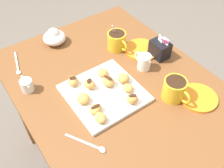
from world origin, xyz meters
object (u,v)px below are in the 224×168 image
at_px(ice_cream_bowl, 54,37).
at_px(beignet_9, 108,82).
at_px(beignet_5, 101,118).
at_px(beignet_7, 132,99).
at_px(chocolate_sauce_pitcher, 27,85).
at_px(coffee_mug_mustard_left, 117,40).
at_px(beignet_8, 73,81).
at_px(pastry_plate_square, 104,93).
at_px(beignet_4, 96,109).
at_px(sugar_caddy, 160,49).
at_px(beignet_2, 83,99).
at_px(beignet_6, 123,78).
at_px(beignet_0, 89,84).
at_px(cream_pitcher_white, 144,61).
at_px(beignet_3, 103,72).
at_px(dining_table, 115,103).
at_px(beignet_1, 128,88).
at_px(saucer_orange_left, 142,49).
at_px(saucer_orange_right, 198,97).

relative_size(ice_cream_bowl, beignet_9, 2.03).
relative_size(beignet_5, beignet_7, 1.11).
bearing_deg(chocolate_sauce_pitcher, coffee_mug_mustard_left, 91.29).
distance_m(chocolate_sauce_pitcher, beignet_5, 0.36).
relative_size(ice_cream_bowl, beignet_5, 2.18).
bearing_deg(beignet_8, ice_cream_bowl, 167.13).
bearing_deg(pastry_plate_square, beignet_4, -51.49).
bearing_deg(sugar_caddy, pastry_plate_square, -81.35).
height_order(pastry_plate_square, beignet_8, beignet_8).
distance_m(beignet_2, beignet_6, 0.20).
distance_m(beignet_0, beignet_5, 0.18).
relative_size(pastry_plate_square, cream_pitcher_white, 2.83).
height_order(beignet_0, beignet_4, beignet_0).
bearing_deg(ice_cream_bowl, beignet_3, 9.64).
height_order(sugar_caddy, beignet_3, sugar_caddy).
relative_size(beignet_2, beignet_3, 1.12).
bearing_deg(coffee_mug_mustard_left, dining_table, -37.94).
relative_size(beignet_2, beignet_4, 1.00).
relative_size(dining_table, beignet_2, 18.84).
xyz_separation_m(ice_cream_bowl, beignet_7, (0.55, 0.07, -0.00)).
distance_m(beignet_3, beignet_5, 0.24).
relative_size(beignet_1, beignet_3, 0.94).
bearing_deg(beignet_0, saucer_orange_left, 102.74).
relative_size(beignet_0, beignet_9, 0.95).
height_order(saucer_orange_left, beignet_8, beignet_8).
distance_m(chocolate_sauce_pitcher, saucer_orange_right, 0.72).
distance_m(cream_pitcher_white, chocolate_sauce_pitcher, 0.52).
height_order(pastry_plate_square, coffee_mug_mustard_left, coffee_mug_mustard_left).
bearing_deg(sugar_caddy, chocolate_sauce_pitcher, -104.34).
xyz_separation_m(beignet_5, beignet_7, (-0.00, 0.15, 0.00)).
bearing_deg(dining_table, cream_pitcher_white, 92.52).
relative_size(pastry_plate_square, ice_cream_bowl, 2.60).
relative_size(beignet_0, beignet_2, 0.96).
height_order(ice_cream_bowl, beignet_9, ice_cream_bowl).
relative_size(dining_table, beignet_9, 18.63).
bearing_deg(saucer_orange_right, dining_table, -138.69).
relative_size(beignet_2, beignet_9, 0.99).
bearing_deg(saucer_orange_left, beignet_4, -63.25).
xyz_separation_m(chocolate_sauce_pitcher, beignet_2, (0.20, 0.15, 0.00)).
xyz_separation_m(pastry_plate_square, chocolate_sauce_pitcher, (-0.21, -0.25, 0.02)).
distance_m(beignet_6, beignet_7, 0.12).
bearing_deg(coffee_mug_mustard_left, beignet_8, -70.84).
distance_m(saucer_orange_left, beignet_8, 0.40).
distance_m(saucer_orange_right, beignet_5, 0.42).
xyz_separation_m(chocolate_sauce_pitcher, beignet_9, (0.19, 0.29, 0.00)).
height_order(cream_pitcher_white, beignet_1, cream_pitcher_white).
bearing_deg(saucer_orange_left, beignet_2, -72.49).
distance_m(beignet_1, beignet_3, 0.14).
bearing_deg(pastry_plate_square, sugar_caddy, 98.65).
distance_m(coffee_mug_mustard_left, sugar_caddy, 0.21).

